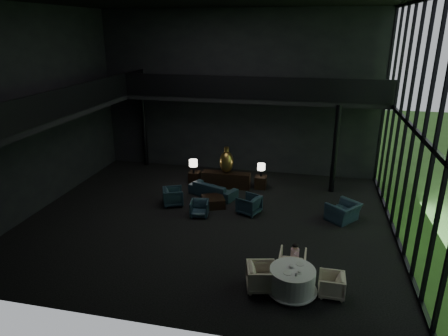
% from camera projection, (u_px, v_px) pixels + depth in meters
% --- Properties ---
extents(floor, '(14.00, 12.00, 0.02)m').
position_uv_depth(floor, '(208.00, 219.00, 15.65)').
color(floor, black).
rests_on(floor, ground).
extents(wall_back, '(14.00, 0.04, 8.00)m').
position_uv_depth(wall_back, '(238.00, 94.00, 19.84)').
color(wall_back, black).
rests_on(wall_back, ground).
extents(wall_front, '(14.00, 0.04, 8.00)m').
position_uv_depth(wall_front, '(137.00, 177.00, 8.80)').
color(wall_front, black).
rests_on(wall_front, ground).
extents(wall_left, '(0.04, 12.00, 8.00)m').
position_uv_depth(wall_left, '(36.00, 111.00, 15.75)').
color(wall_left, black).
rests_on(wall_left, ground).
extents(curtain_wall, '(0.20, 12.00, 8.00)m').
position_uv_depth(curtain_wall, '(414.00, 129.00, 12.90)').
color(curtain_wall, black).
rests_on(curtain_wall, ground).
extents(mezzanine_left, '(2.00, 12.00, 0.25)m').
position_uv_depth(mezzanine_left, '(58.00, 112.00, 15.55)').
color(mezzanine_left, black).
rests_on(mezzanine_left, wall_left).
extents(mezzanine_back, '(12.00, 2.00, 0.25)m').
position_uv_depth(mezzanine_back, '(255.00, 98.00, 18.72)').
color(mezzanine_back, black).
rests_on(mezzanine_back, wall_back).
extents(railing_left, '(0.06, 12.00, 1.00)m').
position_uv_depth(railing_left, '(79.00, 98.00, 15.14)').
color(railing_left, black).
rests_on(railing_left, mezzanine_left).
extents(railing_back, '(12.00, 0.06, 1.00)m').
position_uv_depth(railing_back, '(252.00, 88.00, 17.60)').
color(railing_back, black).
rests_on(railing_back, mezzanine_back).
extents(column_nw, '(0.24, 0.24, 4.00)m').
position_uv_depth(column_nw, '(144.00, 129.00, 21.25)').
color(column_nw, black).
rests_on(column_nw, floor).
extents(column_ne, '(0.24, 0.24, 4.00)m').
position_uv_depth(column_ne, '(335.00, 150.00, 17.69)').
color(column_ne, black).
rests_on(column_ne, floor).
extents(console, '(2.26, 0.51, 0.72)m').
position_uv_depth(console, '(226.00, 180.00, 18.72)').
color(console, black).
rests_on(console, floor).
extents(bronze_urn, '(0.65, 0.65, 1.22)m').
position_uv_depth(bronze_urn, '(226.00, 162.00, 18.48)').
color(bronze_urn, '#AA802B').
rests_on(bronze_urn, console).
extents(side_table_left, '(0.51, 0.51, 0.56)m').
position_uv_depth(side_table_left, '(195.00, 177.00, 19.25)').
color(side_table_left, black).
rests_on(side_table_left, floor).
extents(table_lamp_left, '(0.39, 0.39, 0.66)m').
position_uv_depth(table_lamp_left, '(193.00, 164.00, 18.85)').
color(table_lamp_left, black).
rests_on(table_lamp_left, side_table_left).
extents(side_table_right, '(0.53, 0.53, 0.58)m').
position_uv_depth(side_table_right, '(261.00, 182.00, 18.61)').
color(side_table_right, black).
rests_on(side_table_right, floor).
extents(table_lamp_right, '(0.36, 0.36, 0.61)m').
position_uv_depth(table_lamp_right, '(261.00, 167.00, 18.42)').
color(table_lamp_right, black).
rests_on(table_lamp_right, side_table_right).
extents(sofa, '(2.36, 1.46, 0.89)m').
position_uv_depth(sofa, '(213.00, 186.00, 17.71)').
color(sofa, '#1F2F42').
rests_on(sofa, floor).
extents(lounge_armchair_west, '(1.09, 1.12, 0.90)m').
position_uv_depth(lounge_armchair_west, '(173.00, 195.00, 16.79)').
color(lounge_armchair_west, '#142B49').
rests_on(lounge_armchair_west, floor).
extents(lounge_armchair_east, '(1.08, 1.11, 0.89)m').
position_uv_depth(lounge_armchair_east, '(249.00, 203.00, 16.04)').
color(lounge_armchair_east, black).
rests_on(lounge_armchair_east, floor).
extents(lounge_armchair_south, '(0.73, 0.70, 0.67)m').
position_uv_depth(lounge_armchair_south, '(199.00, 208.00, 15.84)').
color(lounge_armchair_south, '#10243E').
rests_on(lounge_armchair_south, floor).
extents(window_armchair, '(1.36, 1.42, 1.05)m').
position_uv_depth(window_armchair, '(343.00, 208.00, 15.40)').
color(window_armchair, black).
rests_on(window_armchair, floor).
extents(coffee_table, '(1.19, 1.19, 0.40)m').
position_uv_depth(coffee_table, '(213.00, 202.00, 16.76)').
color(coffee_table, black).
rests_on(coffee_table, floor).
extents(dining_table, '(1.46, 1.46, 0.75)m').
position_uv_depth(dining_table, '(292.00, 282.00, 11.25)').
color(dining_table, white).
rests_on(dining_table, floor).
extents(dining_chair_north, '(0.85, 0.79, 0.86)m').
position_uv_depth(dining_chair_north, '(293.00, 261.00, 12.11)').
color(dining_chair_north, '#B2A492').
rests_on(dining_chair_north, floor).
extents(dining_chair_east, '(0.60, 0.64, 0.66)m').
position_uv_depth(dining_chair_east, '(331.00, 285.00, 11.14)').
color(dining_chair_east, '#B1A598').
rests_on(dining_chair_east, floor).
extents(dining_chair_west, '(1.01, 1.05, 0.92)m').
position_uv_depth(dining_chair_west, '(262.00, 275.00, 11.36)').
color(dining_chair_west, beige).
rests_on(dining_chair_west, floor).
extents(child, '(0.25, 0.25, 0.55)m').
position_uv_depth(child, '(295.00, 252.00, 12.04)').
color(child, '#CC97A6').
rests_on(child, dining_chair_north).
extents(plate_a, '(0.28, 0.28, 0.01)m').
position_uv_depth(plate_a, '(288.00, 273.00, 10.94)').
color(plate_a, white).
rests_on(plate_a, dining_table).
extents(plate_b, '(0.27, 0.27, 0.02)m').
position_uv_depth(plate_b, '(300.00, 264.00, 11.35)').
color(plate_b, white).
rests_on(plate_b, dining_table).
extents(saucer, '(0.19, 0.19, 0.01)m').
position_uv_depth(saucer, '(300.00, 273.00, 10.93)').
color(saucer, white).
rests_on(saucer, dining_table).
extents(coffee_cup, '(0.10, 0.10, 0.06)m').
position_uv_depth(coffee_cup, '(299.00, 271.00, 10.94)').
color(coffee_cup, white).
rests_on(coffee_cup, saucer).
extents(cereal_bowl, '(0.15, 0.15, 0.07)m').
position_uv_depth(cereal_bowl, '(291.00, 266.00, 11.19)').
color(cereal_bowl, white).
rests_on(cereal_bowl, dining_table).
extents(cream_pot, '(0.07, 0.07, 0.07)m').
position_uv_depth(cream_pot, '(296.00, 275.00, 10.81)').
color(cream_pot, '#99999E').
rests_on(cream_pot, dining_table).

